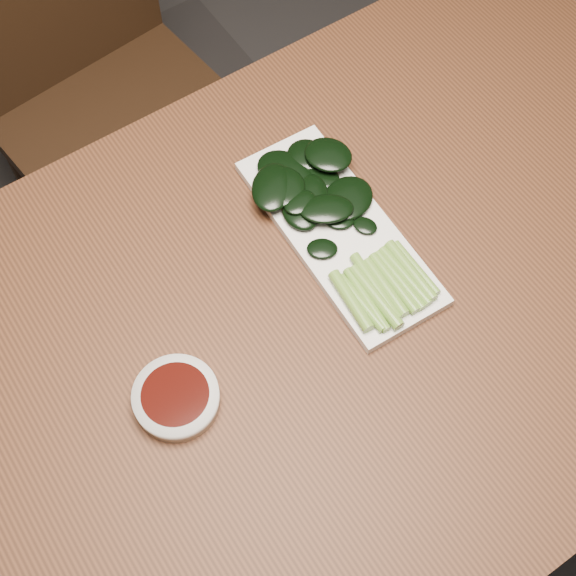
{
  "coord_description": "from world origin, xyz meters",
  "views": [
    {
      "loc": [
        -0.26,
        -0.35,
        1.66
      ],
      "look_at": [
        0.01,
        0.04,
        0.76
      ],
      "focal_mm": 50.0,
      "sensor_mm": 36.0,
      "label": 1
    }
  ],
  "objects_px": {
    "chair_far": "(102,90)",
    "gai_lan": "(326,211)",
    "serving_plate": "(339,231)",
    "sauce_bowl": "(176,398)",
    "table": "(299,346)"
  },
  "relations": [
    {
      "from": "table",
      "to": "gai_lan",
      "type": "height_order",
      "value": "gai_lan"
    },
    {
      "from": "sauce_bowl",
      "to": "serving_plate",
      "type": "xyz_separation_m",
      "value": [
        0.3,
        0.08,
        -0.01
      ]
    },
    {
      "from": "table",
      "to": "gai_lan",
      "type": "relative_size",
      "value": 4.37
    },
    {
      "from": "sauce_bowl",
      "to": "serving_plate",
      "type": "bearing_deg",
      "value": 15.78
    },
    {
      "from": "table",
      "to": "chair_far",
      "type": "xyz_separation_m",
      "value": [
        0.04,
        0.72,
        -0.19
      ]
    },
    {
      "from": "serving_plate",
      "to": "chair_far",
      "type": "bearing_deg",
      "value": 97.08
    },
    {
      "from": "serving_plate",
      "to": "table",
      "type": "bearing_deg",
      "value": -146.02
    },
    {
      "from": "table",
      "to": "serving_plate",
      "type": "height_order",
      "value": "serving_plate"
    },
    {
      "from": "chair_far",
      "to": "gai_lan",
      "type": "relative_size",
      "value": 2.78
    },
    {
      "from": "chair_far",
      "to": "serving_plate",
      "type": "xyz_separation_m",
      "value": [
        0.08,
        -0.64,
        0.27
      ]
    },
    {
      "from": "gai_lan",
      "to": "chair_far",
      "type": "bearing_deg",
      "value": 97.04
    },
    {
      "from": "chair_far",
      "to": "gai_lan",
      "type": "height_order",
      "value": "chair_far"
    },
    {
      "from": "sauce_bowl",
      "to": "serving_plate",
      "type": "distance_m",
      "value": 0.31
    },
    {
      "from": "table",
      "to": "gai_lan",
      "type": "xyz_separation_m",
      "value": [
        0.11,
        0.11,
        0.1
      ]
    },
    {
      "from": "table",
      "to": "gai_lan",
      "type": "distance_m",
      "value": 0.18
    }
  ]
}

